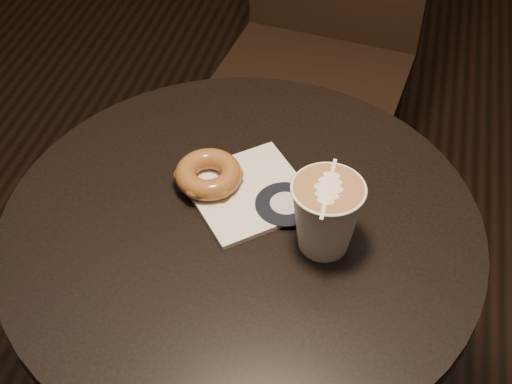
% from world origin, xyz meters
% --- Properties ---
extents(cafe_table, '(0.70, 0.70, 0.75)m').
position_xyz_m(cafe_table, '(0.00, 0.00, 0.55)').
color(cafe_table, black).
rests_on(cafe_table, ground).
extents(chair, '(0.48, 0.48, 1.10)m').
position_xyz_m(chair, '(-0.00, 0.79, 0.61)').
color(chair, black).
rests_on(chair, ground).
extents(pastry_bag, '(0.23, 0.23, 0.01)m').
position_xyz_m(pastry_bag, '(-0.00, 0.06, 0.75)').
color(pastry_bag, silver).
rests_on(pastry_bag, cafe_table).
extents(doughnut, '(0.10, 0.10, 0.03)m').
position_xyz_m(doughnut, '(-0.07, 0.06, 0.77)').
color(doughnut, brown).
rests_on(doughnut, pastry_bag).
extents(latte_cup, '(0.10, 0.10, 0.11)m').
position_xyz_m(latte_cup, '(0.12, -0.01, 0.81)').
color(latte_cup, white).
rests_on(latte_cup, cafe_table).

